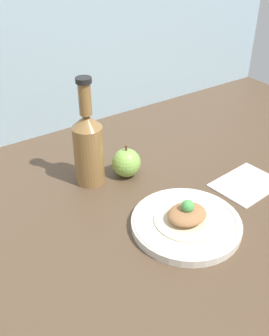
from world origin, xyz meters
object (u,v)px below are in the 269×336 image
at_px(plated_food, 187,215).
at_px(apple, 126,163).
at_px(cider_bottle, 88,145).
at_px(plate, 186,223).

distance_m(plated_food, apple, 0.25).
relative_size(cider_bottle, apple, 3.08).
bearing_deg(cider_bottle, plated_food, -72.75).
bearing_deg(plate, plated_food, 0.00).
relative_size(plated_food, apple, 1.58).
relative_size(plate, apple, 2.69).
xyz_separation_m(plated_food, cider_bottle, (-0.09, 0.28, 0.07)).
xyz_separation_m(cider_bottle, apple, (0.09, -0.03, -0.07)).
height_order(plate, plated_food, plated_food).
bearing_deg(apple, plated_food, -91.21).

